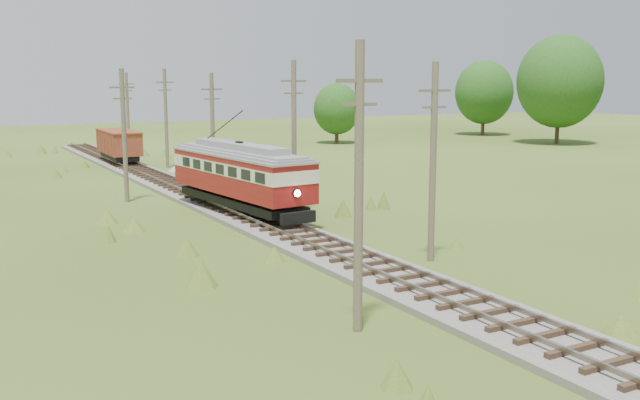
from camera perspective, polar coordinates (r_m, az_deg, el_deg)
railbed_main at (r=43.84m, az=-7.56°, el=-0.58°), size 3.60×96.00×0.57m
streetcar at (r=41.32m, az=-6.44°, el=2.24°), size 4.08×12.45×5.63m
gondola at (r=69.24m, az=-15.80°, el=4.35°), size 2.83×8.21×2.71m
gravel_pile at (r=63.75m, az=-10.33°, el=2.87°), size 3.63×3.85×1.32m
utility_pole_r_2 at (r=30.95m, az=9.03°, el=3.13°), size 1.60×0.30×8.60m
utility_pole_r_3 at (r=41.86m, az=-2.09°, el=5.15°), size 1.60×0.30×9.00m
utility_pole_r_4 at (r=53.71m, az=-8.58°, el=5.68°), size 1.60×0.30×8.40m
utility_pole_r_5 at (r=66.13m, az=-12.22°, el=6.49°), size 1.60×0.30×8.90m
utility_pole_r_6 at (r=78.61m, az=-15.12°, el=6.74°), size 1.60×0.30×8.70m
utility_pole_l_a at (r=21.77m, az=3.12°, el=1.12°), size 1.60×0.30×9.00m
utility_pole_l_b at (r=47.69m, az=-15.39°, el=5.10°), size 1.60×0.30×8.60m
tree_right_4 at (r=94.75m, az=18.63°, el=8.97°), size 10.50×10.50×13.53m
tree_right_5 at (r=107.58m, az=12.99°, el=8.39°), size 8.40×8.40×10.82m
tree_mid_b at (r=90.65m, az=1.36°, el=7.29°), size 5.88×5.88×7.57m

